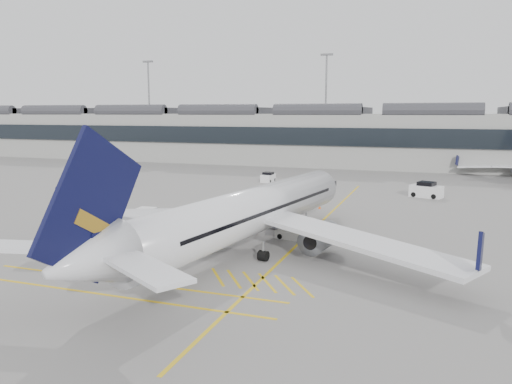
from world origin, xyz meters
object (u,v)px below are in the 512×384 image
(baggage_cart_a, at_px, (275,218))
(ramp_agent_a, at_px, (256,225))
(airliner_main, at_px, (247,214))
(pushback_tug, at_px, (205,224))
(belt_loader, at_px, (298,233))
(ramp_agent_b, at_px, (240,223))

(baggage_cart_a, relative_size, ramp_agent_a, 1.34)
(ramp_agent_a, bearing_deg, airliner_main, -96.15)
(ramp_agent_a, relative_size, pushback_tug, 0.68)
(belt_loader, xyz_separation_m, baggage_cart_a, (-3.27, 3.53, 0.36))
(airliner_main, xyz_separation_m, baggage_cart_a, (-0.30, 8.61, -2.16))
(ramp_agent_b, bearing_deg, pushback_tug, -2.35)
(belt_loader, bearing_deg, airliner_main, -109.15)
(belt_loader, height_order, ramp_agent_b, belt_loader)
(belt_loader, bearing_deg, ramp_agent_a, -179.98)
(baggage_cart_a, bearing_deg, airliner_main, -66.99)
(ramp_agent_a, xyz_separation_m, pushback_tug, (-5.13, -0.17, -0.22))
(belt_loader, xyz_separation_m, ramp_agent_b, (-5.89, 0.85, 0.26))
(baggage_cart_a, height_order, ramp_agent_a, baggage_cart_a)
(ramp_agent_b, bearing_deg, baggage_cart_a, -139.70)
(airliner_main, height_order, baggage_cart_a, airliner_main)
(belt_loader, relative_size, pushback_tug, 2.26)
(belt_loader, distance_m, ramp_agent_a, 4.41)
(ramp_agent_a, bearing_deg, pushback_tug, 162.97)
(ramp_agent_a, bearing_deg, ramp_agent_b, 160.86)
(airliner_main, distance_m, ramp_agent_a, 6.52)
(airliner_main, bearing_deg, baggage_cart_a, 101.43)
(belt_loader, xyz_separation_m, pushback_tug, (-9.45, 0.68, -0.03))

